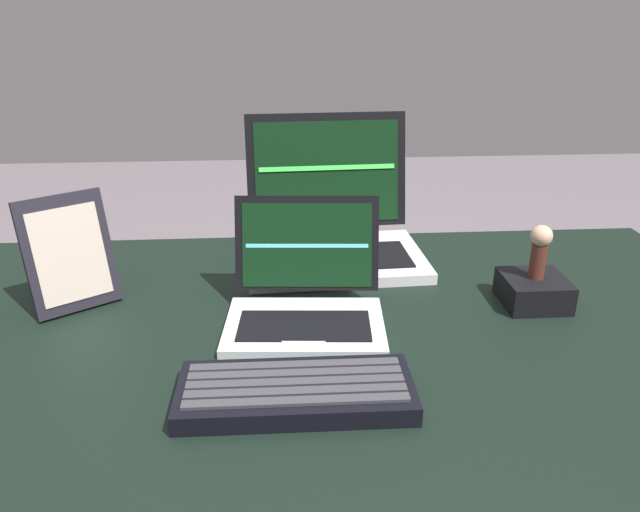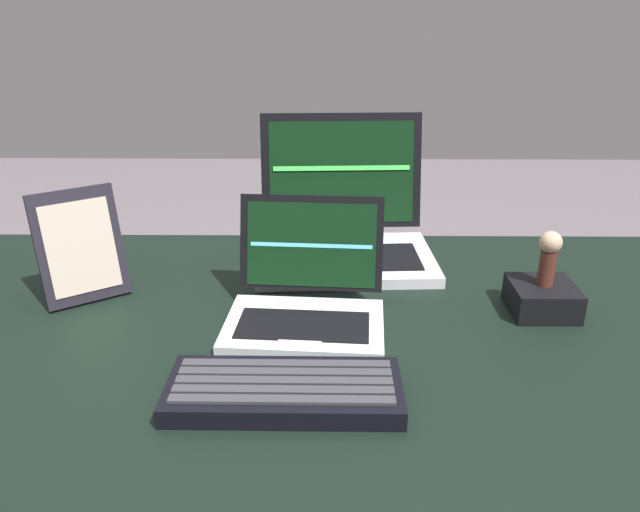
# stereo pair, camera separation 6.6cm
# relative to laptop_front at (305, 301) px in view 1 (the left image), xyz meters

# --- Properties ---
(desk) EXTENTS (1.51, 0.82, 0.70)m
(desk) POSITION_rel_laptop_front_xyz_m (0.01, -0.02, -0.10)
(desk) COLOR black
(desk) RESTS_ON ground
(laptop_front) EXTENTS (0.26, 0.23, 0.18)m
(laptop_front) POSITION_rel_laptop_front_xyz_m (0.00, 0.00, 0.00)
(laptop_front) COLOR silver
(laptop_front) RESTS_ON desk
(laptop_rear) EXTENTS (0.35, 0.30, 0.27)m
(laptop_rear) POSITION_rel_laptop_front_xyz_m (0.07, 0.27, 0.02)
(laptop_rear) COLOR silver
(laptop_rear) RESTS_ON desk
(external_keyboard) EXTENTS (0.30, 0.13, 0.03)m
(external_keyboard) POSITION_rel_laptop_front_xyz_m (-0.02, -0.21, -0.02)
(external_keyboard) COLOR black
(external_keyboard) RESTS_ON desk
(photo_frame) EXTENTS (0.14, 0.12, 0.19)m
(photo_frame) POSITION_rel_laptop_front_xyz_m (-0.38, 0.08, 0.06)
(photo_frame) COLOR black
(photo_frame) RESTS_ON desk
(figurine_stand) EXTENTS (0.10, 0.10, 0.05)m
(figurine_stand) POSITION_rel_laptop_front_xyz_m (0.39, 0.04, -0.01)
(figurine_stand) COLOR black
(figurine_stand) RESTS_ON desk
(figurine) EXTENTS (0.04, 0.04, 0.09)m
(figurine) POSITION_rel_laptop_front_xyz_m (0.39, 0.04, 0.07)
(figurine) COLOR #50251C
(figurine) RESTS_ON figurine_stand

